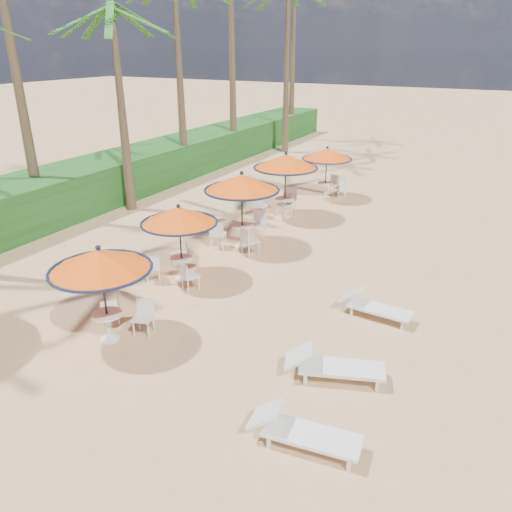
{
  "coord_description": "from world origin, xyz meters",
  "views": [
    {
      "loc": [
        2.92,
        -7.61,
        6.55
      ],
      "look_at": [
        -2.96,
        3.48,
        1.2
      ],
      "focal_mm": 35.0,
      "sensor_mm": 36.0,
      "label": 1
    }
  ],
  "objects_px": {
    "station_1": "(178,225)",
    "lounger_far": "(373,306)",
    "station_2": "(242,192)",
    "lounger_mid": "(331,365)",
    "station_3": "(285,169)",
    "lounger_near": "(301,430)",
    "station_4": "(329,160)",
    "station_0": "(103,268)"
  },
  "relations": [
    {
      "from": "station_0",
      "to": "lounger_far",
      "type": "distance_m",
      "value": 6.76
    },
    {
      "from": "lounger_near",
      "to": "lounger_mid",
      "type": "xyz_separation_m",
      "value": [
        -0.19,
        2.06,
        0.01
      ]
    },
    {
      "from": "station_3",
      "to": "lounger_near",
      "type": "bearing_deg",
      "value": -63.67
    },
    {
      "from": "station_4",
      "to": "station_1",
      "type": "bearing_deg",
      "value": -94.55
    },
    {
      "from": "station_0",
      "to": "station_2",
      "type": "height_order",
      "value": "station_2"
    },
    {
      "from": "station_2",
      "to": "lounger_mid",
      "type": "height_order",
      "value": "station_2"
    },
    {
      "from": "station_2",
      "to": "lounger_mid",
      "type": "relative_size",
      "value": 1.23
    },
    {
      "from": "station_0",
      "to": "station_2",
      "type": "relative_size",
      "value": 0.91
    },
    {
      "from": "station_1",
      "to": "lounger_far",
      "type": "relative_size",
      "value": 1.22
    },
    {
      "from": "station_4",
      "to": "station_2",
      "type": "bearing_deg",
      "value": -93.73
    },
    {
      "from": "lounger_near",
      "to": "lounger_far",
      "type": "bearing_deg",
      "value": 84.99
    },
    {
      "from": "station_3",
      "to": "lounger_mid",
      "type": "xyz_separation_m",
      "value": [
        5.46,
        -9.36,
        -1.62
      ]
    },
    {
      "from": "station_0",
      "to": "station_1",
      "type": "distance_m",
      "value": 3.55
    },
    {
      "from": "station_1",
      "to": "station_4",
      "type": "xyz_separation_m",
      "value": [
        0.82,
        10.3,
        0.01
      ]
    },
    {
      "from": "station_0",
      "to": "station_1",
      "type": "relative_size",
      "value": 1.04
    },
    {
      "from": "station_0",
      "to": "station_1",
      "type": "xyz_separation_m",
      "value": [
        -0.49,
        3.51,
        -0.15
      ]
    },
    {
      "from": "station_3",
      "to": "station_1",
      "type": "bearing_deg",
      "value": -91.97
    },
    {
      "from": "station_0",
      "to": "lounger_mid",
      "type": "xyz_separation_m",
      "value": [
        5.21,
        0.96,
        -1.52
      ]
    },
    {
      "from": "station_4",
      "to": "lounger_mid",
      "type": "relative_size",
      "value": 1.09
    },
    {
      "from": "station_2",
      "to": "station_4",
      "type": "bearing_deg",
      "value": 86.27
    },
    {
      "from": "lounger_mid",
      "to": "lounger_far",
      "type": "xyz_separation_m",
      "value": [
        0.04,
        3.0,
        -0.03
      ]
    },
    {
      "from": "lounger_mid",
      "to": "station_1",
      "type": "bearing_deg",
      "value": 136.63
    },
    {
      "from": "station_0",
      "to": "lounger_mid",
      "type": "bearing_deg",
      "value": 10.46
    },
    {
      "from": "lounger_mid",
      "to": "lounger_far",
      "type": "relative_size",
      "value": 1.13
    },
    {
      "from": "lounger_near",
      "to": "lounger_far",
      "type": "distance_m",
      "value": 5.06
    },
    {
      "from": "station_2",
      "to": "lounger_far",
      "type": "relative_size",
      "value": 1.39
    },
    {
      "from": "station_4",
      "to": "lounger_mid",
      "type": "bearing_deg",
      "value": -69.21
    },
    {
      "from": "station_2",
      "to": "lounger_near",
      "type": "bearing_deg",
      "value": -54.53
    },
    {
      "from": "station_3",
      "to": "lounger_near",
      "type": "xyz_separation_m",
      "value": [
        5.65,
        -11.42,
        -1.63
      ]
    },
    {
      "from": "station_1",
      "to": "lounger_near",
      "type": "xyz_separation_m",
      "value": [
        5.89,
        -4.61,
        -1.38
      ]
    },
    {
      "from": "lounger_far",
      "to": "station_1",
      "type": "bearing_deg",
      "value": -171.46
    },
    {
      "from": "station_2",
      "to": "station_3",
      "type": "distance_m",
      "value": 3.66
    },
    {
      "from": "station_2",
      "to": "lounger_far",
      "type": "xyz_separation_m",
      "value": [
        5.39,
        -2.71,
        -1.64
      ]
    },
    {
      "from": "station_3",
      "to": "station_0",
      "type": "bearing_deg",
      "value": -88.61
    },
    {
      "from": "station_0",
      "to": "lounger_far",
      "type": "xyz_separation_m",
      "value": [
        5.26,
        3.96,
        -1.55
      ]
    },
    {
      "from": "station_3",
      "to": "lounger_far",
      "type": "height_order",
      "value": "station_3"
    },
    {
      "from": "lounger_near",
      "to": "station_0",
      "type": "bearing_deg",
      "value": 161.85
    },
    {
      "from": "station_0",
      "to": "station_3",
      "type": "bearing_deg",
      "value": 91.39
    },
    {
      "from": "lounger_mid",
      "to": "lounger_far",
      "type": "bearing_deg",
      "value": 69.91
    },
    {
      "from": "station_3",
      "to": "lounger_far",
      "type": "distance_m",
      "value": 8.58
    },
    {
      "from": "station_2",
      "to": "station_4",
      "type": "height_order",
      "value": "station_2"
    },
    {
      "from": "station_0",
      "to": "station_1",
      "type": "bearing_deg",
      "value": 97.87
    }
  ]
}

